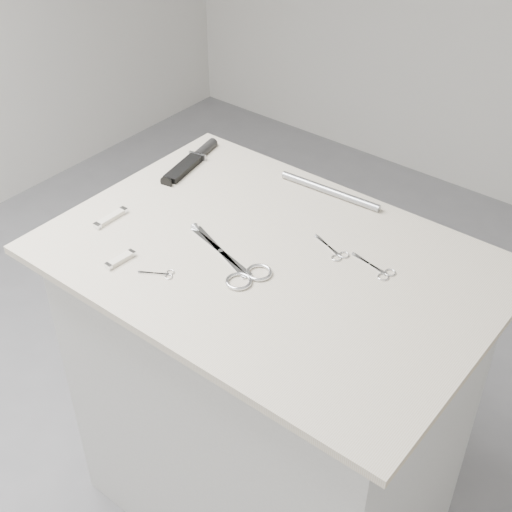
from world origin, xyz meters
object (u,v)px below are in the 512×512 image
Objects in this scene: embroidery_scissors_a at (379,270)px; metal_rail at (330,191)px; pocket_knife_b at (121,260)px; large_shears at (238,267)px; sheathed_knife at (194,159)px; embroidery_scissors_b at (334,251)px; pocket_knife_a at (111,218)px; tiny_scissors at (161,274)px; plinth at (269,398)px.

embroidery_scissors_a is 0.40× the size of metal_rail.
embroidery_scissors_a is 0.57m from pocket_knife_b.
sheathed_knife is (-0.39, 0.28, 0.01)m from large_shears.
sheathed_knife is (-0.63, 0.10, 0.01)m from embroidery_scissors_a.
metal_rail is at bearing 154.01° from embroidery_scissors_a.
embroidery_scissors_b is 0.24m from metal_rail.
embroidery_scissors_b is at bearing -53.59° from metal_rail.
large_shears is 0.31m from embroidery_scissors_a.
sheathed_knife is at bearing 5.06° from pocket_knife_a.
embroidery_scissors_b is 1.08× the size of pocket_knife_a.
embroidery_scissors_a is at bearing -69.34° from pocket_knife_a.
embroidery_scissors_b is 0.38× the size of metal_rail.
tiny_scissors is at bearing -107.48° from pocket_knife_a.
pocket_knife_a is at bearing -156.09° from large_shears.
plinth is 0.53m from embroidery_scissors_a.
pocket_knife_b is at bearing 161.40° from tiny_scissors.
plinth is at bearing -81.96° from metal_rail.
tiny_scissors is 0.51m from metal_rail.
large_shears is 1.11× the size of sheathed_knife.
plinth is 9.31× the size of pocket_knife_a.
plinth is 3.50× the size of large_shears.
large_shears is 0.26m from pocket_knife_b.
tiny_scissors is at bearing -72.91° from pocket_knife_b.
pocket_knife_b is (-0.25, -0.22, 0.47)m from plinth.
embroidery_scissors_b is 0.53m from sheathed_knife.
tiny_scissors is at bearing -129.21° from embroidery_scissors_a.
tiny_scissors is at bearing -109.99° from embroidery_scissors_b.
metal_rail reaches higher than embroidery_scissors_b.
embroidery_scissors_a is at bearing 26.69° from plinth.
pocket_knife_b is (-0.46, -0.33, 0.00)m from embroidery_scissors_a.
large_shears is at bearing -83.16° from pocket_knife_a.
pocket_knife_a reaches higher than tiny_scissors.
metal_rail is at bearing -17.59° from pocket_knife_b.
pocket_knife_b is (-0.35, -0.32, 0.00)m from embroidery_scissors_b.
embroidery_scissors_b is at bearing -65.54° from pocket_knife_a.
plinth is at bearing -115.05° from embroidery_scissors_b.
pocket_knife_b reaches higher than embroidery_scissors_b.
tiny_scissors is at bearing -157.20° from sheathed_knife.
pocket_knife_b reaches higher than tiny_scissors.
tiny_scissors is 0.27× the size of metal_rail.
pocket_knife_a is at bearing -148.42° from embroidery_scissors_a.
metal_rail is (-0.04, 0.30, 0.48)m from plinth.
sheathed_knife reaches higher than embroidery_scissors_a.
pocket_knife_a is (-0.60, -0.23, 0.00)m from embroidery_scissors_a.
embroidery_scissors_a is 0.47m from tiny_scissors.
embroidery_scissors_b is 0.54m from pocket_knife_a.
metal_rail is (-0.26, 0.19, 0.01)m from embroidery_scissors_a.
pocket_knife_b is at bearing -169.54° from sheathed_knife.
embroidery_scissors_b is at bearing -43.08° from pocket_knife_b.
large_shears is 0.92× the size of metal_rail.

